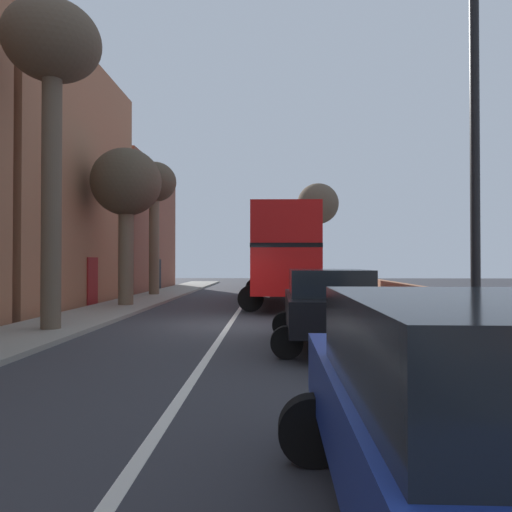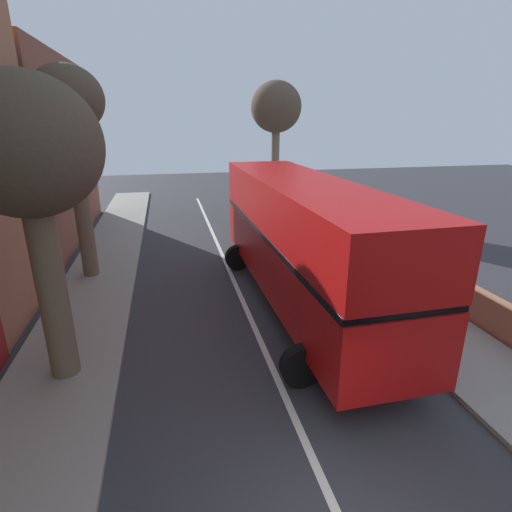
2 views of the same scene
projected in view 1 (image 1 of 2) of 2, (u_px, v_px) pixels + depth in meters
name	position (u px, v px, depth m)	size (l,w,h in m)	color
ground_plane	(229.00, 325.00, 14.11)	(84.00, 84.00, 0.00)	#333338
road_centre_line	(229.00, 325.00, 14.11)	(0.16, 54.00, 0.01)	silver
sidewalk_left	(68.00, 322.00, 14.26)	(2.60, 60.00, 0.12)	gray
sidewalk_right	(394.00, 324.00, 13.95)	(2.60, 60.00, 0.12)	gray
boundary_wall_right	(447.00, 308.00, 13.91)	(0.36, 54.00, 1.05)	#9E6647
double_decker_bus	(281.00, 252.00, 21.75)	(3.68, 11.17, 4.06)	red
parked_car_blue_right_0	(474.00, 414.00, 2.88)	(2.42, 4.50, 1.67)	#1E389E
parked_car_black_right_2	(327.00, 304.00, 10.36)	(2.52, 4.23, 1.72)	black
street_tree_left_2	(126.00, 187.00, 19.70)	(2.91, 2.91, 6.54)	brown
street_tree_left_4	(52.00, 60.00, 12.58)	(2.55, 2.55, 8.73)	brown
street_tree_right_5	(318.00, 206.00, 36.65)	(3.21, 3.21, 7.93)	#7A6B56
street_tree_left_6	(154.00, 189.00, 26.18)	(2.43, 2.43, 7.36)	brown
lamppost_right	(475.00, 133.00, 7.02)	(0.32, 0.32, 6.31)	black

